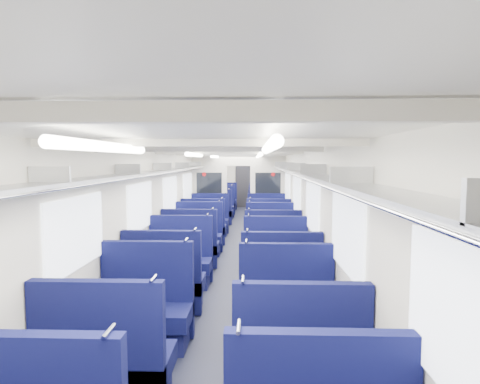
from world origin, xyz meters
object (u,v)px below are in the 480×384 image
object	(u,v)px
bulkhead	(239,192)
seat_4	(105,368)
end_door	(244,186)
seat_23	(264,209)
seat_5	(299,372)
seat_19	(267,222)
seat_15	(270,239)
seat_26	(224,202)
seat_9	(281,287)
seat_27	(262,202)
seat_6	(145,313)
seat_10	(180,263)
seat_22	(219,208)
seat_24	(221,205)
seat_18	(209,222)
seat_20	(216,213)
seat_7	(287,317)
seat_13	(273,250)
seat_14	(198,238)
seat_25	(263,205)
seat_11	(276,265)
seat_17	(268,230)
seat_21	(265,213)
seat_12	(191,248)
seat_16	(204,230)
seat_8	(165,285)

from	to	relation	value
bulkhead	seat_4	bearing A→B (deg)	-95.57
end_door	seat_23	bearing A→B (deg)	-77.37
seat_5	seat_19	world-z (taller)	same
seat_15	seat_26	bearing A→B (deg)	101.73
seat_9	seat_27	xyz separation A→B (m)	(0.00, 11.31, 0.00)
seat_6	seat_10	size ratio (longest dim) A/B	1.00
seat_9	seat_5	bearing A→B (deg)	-90.00
seat_22	seat_26	bearing A→B (deg)	90.00
seat_24	seat_18	bearing A→B (deg)	-90.00
seat_20	seat_7	bearing A→B (deg)	-79.28
seat_20	seat_27	bearing A→B (deg)	65.17
seat_20	seat_10	bearing A→B (deg)	-90.00
seat_13	seat_20	size ratio (longest dim) A/B	1.00
seat_14	seat_25	bearing A→B (deg)	75.77
seat_11	seat_23	distance (m)	7.76
seat_7	seat_17	distance (m)	5.59
seat_7	seat_20	size ratio (longest dim) A/B	1.00
seat_10	end_door	bearing A→B (deg)	85.85
seat_7	seat_25	size ratio (longest dim) A/B	1.00
seat_22	seat_27	xyz separation A→B (m)	(1.66, 2.23, 0.00)
seat_5	seat_20	size ratio (longest dim) A/B	1.00
seat_9	seat_21	distance (m)	7.76
seat_6	seat_21	xyz separation A→B (m)	(1.66, 8.73, 0.00)
bulkhead	seat_7	size ratio (longest dim) A/B	2.27
seat_4	seat_6	world-z (taller)	same
seat_9	seat_12	xyz separation A→B (m)	(-1.66, 2.41, 0.00)
seat_10	seat_11	bearing A→B (deg)	-1.28
bulkhead	seat_26	world-z (taller)	bulkhead
seat_16	seat_24	size ratio (longest dim) A/B	1.00
seat_7	seat_22	size ratio (longest dim) A/B	1.00
seat_8	seat_16	xyz separation A→B (m)	(0.00, 4.49, 0.00)
seat_9	seat_16	size ratio (longest dim) A/B	1.00
seat_16	end_door	bearing A→B (deg)	84.17
seat_6	seat_20	xyz separation A→B (m)	(0.00, 8.70, 0.00)
seat_11	seat_23	xyz separation A→B (m)	(0.00, 7.76, 0.00)
seat_27	seat_23	bearing A→B (deg)	-90.00
seat_19	seat_20	world-z (taller)	same
seat_18	seat_22	distance (m)	3.25
seat_6	seat_21	bearing A→B (deg)	79.24
seat_16	seat_22	world-z (taller)	same
seat_7	seat_21	bearing A→B (deg)	90.00
seat_14	seat_19	xyz separation A→B (m)	(1.66, 2.36, 0.00)
bulkhead	seat_8	world-z (taller)	bulkhead
seat_27	end_door	bearing A→B (deg)	121.53
seat_9	seat_25	size ratio (longest dim) A/B	1.00
seat_14	seat_26	bearing A→B (deg)	90.00
seat_14	seat_17	xyz separation A→B (m)	(1.66, 1.04, 0.00)
seat_20	seat_8	bearing A→B (deg)	-90.00
seat_13	seat_15	world-z (taller)	same
bulkhead	seat_12	world-z (taller)	bulkhead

